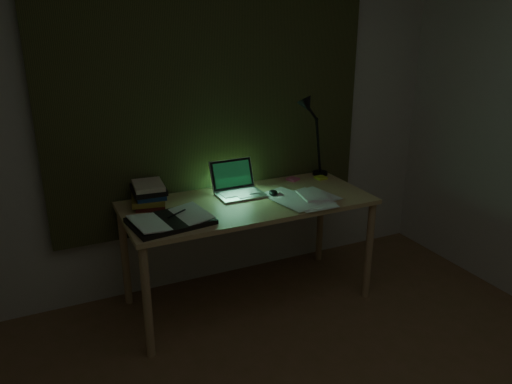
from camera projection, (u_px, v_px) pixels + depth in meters
wall_back at (211, 108)px, 3.34m from camera, size 3.50×0.00×2.50m
curtain at (212, 79)px, 3.23m from camera, size 2.20×0.06×2.00m
desk at (248, 252)px, 3.30m from camera, size 1.58×0.69×0.72m
laptop at (240, 180)px, 3.23m from camera, size 0.31×0.35×0.22m
open_textbook at (171, 220)px, 2.84m from camera, size 0.48×0.37×0.04m
book_stack at (148, 193)px, 3.08m from camera, size 0.22×0.25×0.16m
loose_papers at (304, 197)px, 3.22m from camera, size 0.37×0.39×0.02m
mouse at (273, 193)px, 3.27m from camera, size 0.07×0.10×0.03m
sticky_yellow at (321, 178)px, 3.61m from camera, size 0.08×0.08×0.02m
sticky_pink at (293, 179)px, 3.58m from camera, size 0.10×0.10×0.02m
desk_lamp at (322, 135)px, 3.60m from camera, size 0.44×0.37×0.60m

